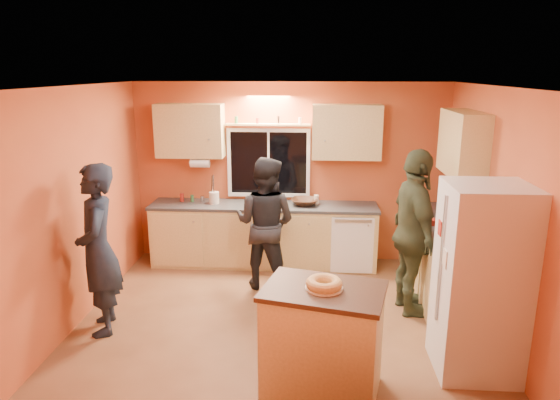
# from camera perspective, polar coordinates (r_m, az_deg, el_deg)

# --- Properties ---
(ground) EXTENTS (4.50, 4.50, 0.00)m
(ground) POSITION_cam_1_polar(r_m,az_deg,el_deg) (5.83, -0.01, -13.61)
(ground) COLOR brown
(ground) RESTS_ON ground
(room_shell) EXTENTS (4.54, 4.04, 2.61)m
(room_shell) POSITION_cam_1_polar(r_m,az_deg,el_deg) (5.65, 1.49, 3.00)
(room_shell) COLOR #C86033
(room_shell) RESTS_ON ground
(back_counter) EXTENTS (4.23, 0.62, 0.90)m
(back_counter) POSITION_cam_1_polar(r_m,az_deg,el_deg) (7.21, 1.02, -4.01)
(back_counter) COLOR tan
(back_counter) RESTS_ON ground
(right_counter) EXTENTS (0.62, 1.84, 0.90)m
(right_counter) POSITION_cam_1_polar(r_m,az_deg,el_deg) (6.28, 18.52, -7.70)
(right_counter) COLOR tan
(right_counter) RESTS_ON ground
(refrigerator) EXTENTS (0.72, 0.70, 1.80)m
(refrigerator) POSITION_cam_1_polar(r_m,az_deg,el_deg) (4.95, 21.95, -8.56)
(refrigerator) COLOR silver
(refrigerator) RESTS_ON ground
(island) EXTENTS (1.14, 0.91, 0.98)m
(island) POSITION_cam_1_polar(r_m,az_deg,el_deg) (4.50, 4.90, -15.61)
(island) COLOR tan
(island) RESTS_ON ground
(bundt_pastry) EXTENTS (0.31, 0.31, 0.09)m
(bundt_pastry) POSITION_cam_1_polar(r_m,az_deg,el_deg) (4.26, 5.05, -9.49)
(bundt_pastry) COLOR #DDA65B
(bundt_pastry) RESTS_ON island
(person_left) EXTENTS (0.64, 0.78, 1.84)m
(person_left) POSITION_cam_1_polar(r_m,az_deg,el_deg) (5.62, -20.06, -5.38)
(person_left) COLOR black
(person_left) RESTS_ON ground
(person_center) EXTENTS (0.99, 0.88, 1.71)m
(person_center) POSITION_cam_1_polar(r_m,az_deg,el_deg) (6.38, -1.70, -2.68)
(person_center) COLOR black
(person_center) RESTS_ON ground
(person_right) EXTENTS (0.61, 1.18, 1.93)m
(person_right) POSITION_cam_1_polar(r_m,az_deg,el_deg) (5.86, 15.04, -3.69)
(person_right) COLOR #333B26
(person_right) RESTS_ON ground
(mixing_bowl) EXTENTS (0.39, 0.39, 0.09)m
(mixing_bowl) POSITION_cam_1_polar(r_m,az_deg,el_deg) (7.07, 2.79, -0.21)
(mixing_bowl) COLOR black
(mixing_bowl) RESTS_ON back_counter
(utensil_crock) EXTENTS (0.14, 0.14, 0.17)m
(utensil_crock) POSITION_cam_1_polar(r_m,az_deg,el_deg) (7.19, -7.53, 0.26)
(utensil_crock) COLOR beige
(utensil_crock) RESTS_ON back_counter
(potted_plant) EXTENTS (0.34, 0.32, 0.31)m
(potted_plant) POSITION_cam_1_polar(r_m,az_deg,el_deg) (5.48, 20.14, -4.42)
(potted_plant) COLOR gray
(potted_plant) RESTS_ON right_counter
(red_box) EXTENTS (0.17, 0.13, 0.07)m
(red_box) POSITION_cam_1_polar(r_m,az_deg,el_deg) (6.47, 17.39, -2.42)
(red_box) COLOR maroon
(red_box) RESTS_ON right_counter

